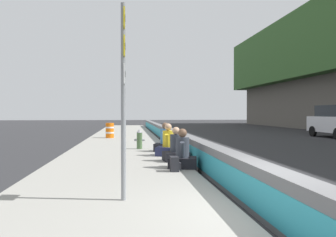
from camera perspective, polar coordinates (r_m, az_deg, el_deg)
ground_plane at (r=5.96m, az=17.26°, el=-16.08°), size 160.00×160.00×0.00m
sidewalk_strip at (r=5.49m, az=-10.23°, el=-16.80°), size 80.00×4.40×0.14m
jersey_barrier at (r=5.85m, az=17.24°, el=-12.11°), size 76.00×0.45×0.85m
route_sign_post at (r=6.46m, az=-7.24°, el=5.31°), size 0.44×0.09×3.60m
fire_hydrant at (r=15.57m, az=-4.67°, el=-3.31°), size 0.26×0.46×0.88m
seated_person_foreground at (r=10.23m, az=2.38°, el=-6.05°), size 0.83×0.93×1.14m
seated_person_middle at (r=11.67m, az=1.29°, el=-5.20°), size 0.77×0.88×1.13m
seated_person_rear at (r=13.12m, az=0.02°, el=-4.42°), size 0.95×1.03×1.20m
seated_person_far at (r=14.56m, az=-0.46°, el=-3.90°), size 0.94×1.03×1.19m
backpack at (r=9.63m, az=1.12°, el=-7.46°), size 0.32×0.28×0.40m
construction_barrel at (r=22.65m, az=-9.47°, el=-1.92°), size 0.54×0.54×0.95m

